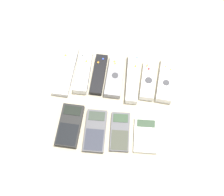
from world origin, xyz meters
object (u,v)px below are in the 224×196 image
at_px(remote_2, 99,74).
at_px(calculator_3, 146,135).
at_px(remote_4, 133,78).
at_px(calculator_0, 70,125).
at_px(remote_1, 83,72).
at_px(remote_0, 66,71).
at_px(calculator_1, 95,131).
at_px(calculator_2, 120,132).
at_px(remote_3, 116,76).
at_px(remote_5, 148,80).
at_px(remote_6, 166,80).

height_order(remote_2, calculator_3, remote_2).
height_order(remote_4, calculator_0, remote_4).
bearing_deg(remote_2, remote_1, -179.79).
bearing_deg(remote_0, calculator_3, -33.13).
relative_size(remote_4, calculator_3, 1.62).
bearing_deg(calculator_1, remote_2, 92.79).
bearing_deg(calculator_3, calculator_2, 174.73).
distance_m(remote_3, calculator_3, 0.24).
bearing_deg(remote_5, remote_3, -179.23).
bearing_deg(calculator_1, calculator_3, -0.78).
height_order(remote_4, remote_5, same).
relative_size(calculator_0, calculator_2, 1.08).
relative_size(remote_6, calculator_1, 1.18).
bearing_deg(remote_3, calculator_0, -121.36).
bearing_deg(remote_6, remote_4, -173.45).
height_order(remote_0, calculator_1, remote_0).
height_order(remote_0, calculator_0, remote_0).
distance_m(remote_4, calculator_1, 0.24).
height_order(remote_6, calculator_2, remote_6).
relative_size(remote_3, remote_4, 0.84).
height_order(calculator_0, calculator_2, calculator_0).
xyz_separation_m(remote_4, calculator_1, (-0.10, -0.21, -0.01)).
bearing_deg(remote_6, calculator_1, -131.83).
height_order(remote_1, calculator_0, remote_1).
distance_m(remote_2, remote_4, 0.12).
xyz_separation_m(remote_2, calculator_1, (0.02, -0.21, -0.00)).
distance_m(remote_1, remote_6, 0.30).
distance_m(remote_4, remote_5, 0.06).
relative_size(remote_3, remote_5, 1.08).
distance_m(remote_1, remote_2, 0.06).
distance_m(remote_5, calculator_3, 0.21).
distance_m(remote_3, calculator_0, 0.24).
bearing_deg(remote_4, remote_0, 176.77).
bearing_deg(calculator_3, calculator_0, 176.22).
height_order(remote_2, remote_3, remote_3).
height_order(calculator_2, calculator_3, calculator_3).
bearing_deg(calculator_0, remote_5, 40.53).
relative_size(calculator_1, calculator_3, 1.22).
bearing_deg(remote_5, remote_1, -179.52).
xyz_separation_m(remote_1, calculator_3, (0.24, -0.21, -0.01)).
distance_m(remote_5, calculator_0, 0.32).
distance_m(remote_4, calculator_2, 0.21).
height_order(remote_3, remote_5, remote_5).
height_order(remote_3, calculator_0, remote_3).
distance_m(remote_6, calculator_0, 0.37).
bearing_deg(calculator_3, remote_3, 117.61).
height_order(remote_1, calculator_1, remote_1).
bearing_deg(remote_6, remote_2, -175.45).
bearing_deg(remote_3, remote_6, 2.63).
relative_size(remote_1, calculator_0, 1.13).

